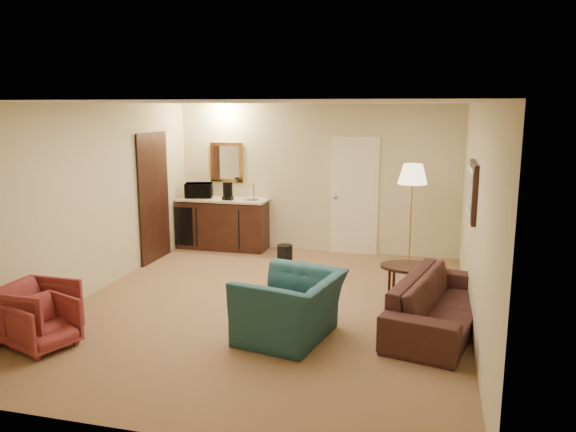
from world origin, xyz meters
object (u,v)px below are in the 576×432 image
rose_chair_near (37,309)px  sofa (441,295)px  coffee_table (412,283)px  microwave (199,189)px  waste_bin (285,254)px  teal_armchair (290,296)px  coffee_maker (228,191)px  rose_chair_far (43,322)px  wetbar_cabinet (223,224)px  floor_lamp (411,218)px

rose_chair_near → sofa: bearing=-69.4°
coffee_table → microwave: microwave is taller
coffee_table → waste_bin: bearing=147.8°
teal_armchair → rose_chair_near: (-2.68, -0.77, -0.13)m
rose_chair_near → waste_bin: rose_chair_near is taller
rose_chair_near → coffee_table: (3.95, 2.34, -0.12)m
coffee_table → coffee_maker: (-3.31, 1.95, 0.84)m
rose_chair_far → coffee_maker: coffee_maker is taller
teal_armchair → rose_chair_near: bearing=-62.6°
wetbar_cabinet → floor_lamp: bearing=-10.3°
rose_chair_far → sofa: bearing=-48.1°
microwave → floor_lamp: bearing=-24.6°
waste_bin → coffee_maker: 1.64m
sofa → teal_armchair: teal_armchair is taller
floor_lamp → waste_bin: size_ratio=5.38×
teal_armchair → rose_chair_near: 2.79m
teal_armchair → floor_lamp: size_ratio=0.66×
rose_chair_near → coffee_maker: 4.40m
rose_chair_far → coffee_table: rose_chair_far is taller
rose_chair_far → waste_bin: size_ratio=1.89×
coffee_table → waste_bin: 2.48m
wetbar_cabinet → microwave: size_ratio=3.41×
sofa → teal_armchair: (-1.62, -0.70, 0.08)m
sofa → waste_bin: sofa is taller
teal_armchair → waste_bin: bearing=-152.6°
sofa → rose_chair_far: (-4.10, -1.63, -0.11)m
rose_chair_near → waste_bin: bearing=-25.0°
sofa → floor_lamp: size_ratio=1.24×
microwave → rose_chair_near: bearing=-106.2°
wetbar_cabinet → coffee_maker: (0.14, -0.09, 0.62)m
sofa → rose_chair_near: size_ratio=2.92×
waste_bin → coffee_maker: (-1.21, 0.63, 0.92)m
teal_armchair → coffee_table: size_ratio=1.32×
coffee_table → floor_lamp: bearing=94.0°
wetbar_cabinet → coffee_maker: coffee_maker is taller
rose_chair_near → coffee_table: size_ratio=0.85×
sofa → coffee_table: bearing=35.4°
wetbar_cabinet → teal_armchair: teal_armchair is taller
rose_chair_far → microwave: size_ratio=1.25×
coffee_maker → sofa: bearing=-50.7°
rose_chair_far → coffee_table: size_ratio=0.70×
rose_chair_near → rose_chair_far: size_ratio=1.21×
sofa → microwave: 5.20m
coffee_table → coffee_maker: coffee_maker is taller
teal_armchair → coffee_maker: (-2.04, 3.53, 0.59)m
rose_chair_far → teal_armchair: bearing=-49.3°
sofa → teal_armchair: size_ratio=1.88×
teal_armchair → coffee_table: (1.27, 1.58, -0.25)m
microwave → coffee_maker: (0.60, -0.09, -0.00)m
wetbar_cabinet → waste_bin: (1.35, -0.72, -0.30)m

